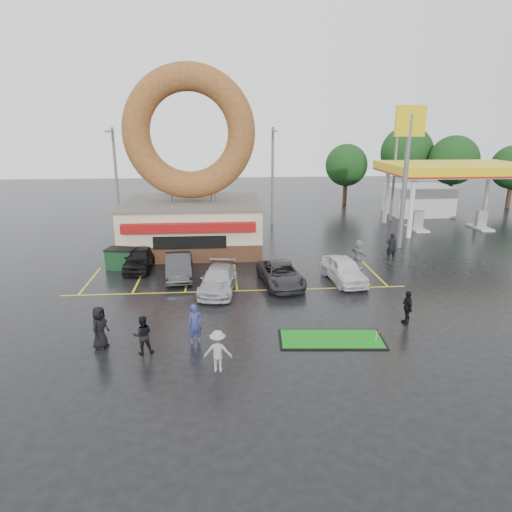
{
  "coord_description": "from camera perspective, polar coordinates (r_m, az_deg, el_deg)",
  "views": [
    {
      "loc": [
        -0.82,
        -21.42,
        9.42
      ],
      "look_at": [
        1.08,
        3.02,
        2.2
      ],
      "focal_mm": 32.0,
      "sensor_mm": 36.0,
      "label": 1
    }
  ],
  "objects": [
    {
      "name": "car_black",
      "position": [
        31.16,
        -14.38,
        -0.31
      ],
      "size": [
        1.77,
        4.3,
        1.46
      ],
      "primitive_type": "imported",
      "rotation": [
        0.0,
        0.0,
        -0.01
      ],
      "color": "black",
      "rests_on": "ground"
    },
    {
      "name": "car_silver",
      "position": [
        26.41,
        -4.73,
        -2.97
      ],
      "size": [
        2.51,
        4.91,
        1.36
      ],
      "primitive_type": "imported",
      "rotation": [
        0.0,
        0.0,
        -0.13
      ],
      "color": "#AFAFB4",
      "rests_on": "ground"
    },
    {
      "name": "person_blackjkt",
      "position": [
        19.96,
        -13.96,
        -9.56
      ],
      "size": [
        0.92,
        0.78,
        1.69
      ],
      "primitive_type": "imported",
      "rotation": [
        0.0,
        0.0,
        3.32
      ],
      "color": "black",
      "rests_on": "ground"
    },
    {
      "name": "person_blue",
      "position": [
        20.42,
        -7.61,
        -8.42
      ],
      "size": [
        0.76,
        0.61,
        1.79
      ],
      "primitive_type": "imported",
      "rotation": [
        0.0,
        0.0,
        0.32
      ],
      "color": "navy",
      "rests_on": "ground"
    },
    {
      "name": "donut_shop",
      "position": [
        34.82,
        -8.06,
        8.07
      ],
      "size": [
        10.2,
        8.7,
        13.5
      ],
      "color": "#472B19",
      "rests_on": "ground"
    },
    {
      "name": "streetlight_mid",
      "position": [
        42.86,
        2.08,
        10.19
      ],
      "size": [
        0.4,
        2.21,
        9.0
      ],
      "color": "slate",
      "rests_on": "ground"
    },
    {
      "name": "streetlight_left",
      "position": [
        42.6,
        -17.09,
        9.45
      ],
      "size": [
        0.4,
        2.21,
        9.0
      ],
      "color": "slate",
      "rests_on": "ground"
    },
    {
      "name": "ground",
      "position": [
        23.42,
        -2.07,
        -7.32
      ],
      "size": [
        120.0,
        120.0,
        0.0
      ],
      "primitive_type": "plane",
      "color": "black",
      "rests_on": "ground"
    },
    {
      "name": "car_dgrey",
      "position": [
        28.97,
        -9.69,
        -1.28
      ],
      "size": [
        2.02,
        4.6,
        1.47
      ],
      "primitive_type": "imported",
      "rotation": [
        0.0,
        0.0,
        0.11
      ],
      "color": "#2B2B2E",
      "rests_on": "ground"
    },
    {
      "name": "tree_far_a",
      "position": [
        58.15,
        23.49,
        10.91
      ],
      "size": [
        5.6,
        5.6,
        8.0
      ],
      "color": "#332114",
      "rests_on": "ground"
    },
    {
      "name": "car_grey",
      "position": [
        27.35,
        3.12,
        -2.3
      ],
      "size": [
        2.74,
        4.98,
        1.32
      ],
      "primitive_type": "imported",
      "rotation": [
        0.0,
        0.0,
        0.12
      ],
      "color": "#2A2B2D",
      "rests_on": "ground"
    },
    {
      "name": "car_white",
      "position": [
        28.35,
        10.95,
        -1.69
      ],
      "size": [
        2.31,
        4.63,
        1.51
      ],
      "primitive_type": "imported",
      "rotation": [
        0.0,
        0.0,
        0.12
      ],
      "color": "silver",
      "rests_on": "ground"
    },
    {
      "name": "person_cameraman",
      "position": [
        23.33,
        18.37,
        -6.08
      ],
      "size": [
        0.42,
        0.98,
        1.66
      ],
      "primitive_type": "imported",
      "rotation": [
        0.0,
        0.0,
        -1.59
      ],
      "color": "black",
      "rests_on": "ground"
    },
    {
      "name": "person_walker_near",
      "position": [
        31.21,
        12.69,
        0.28
      ],
      "size": [
        1.19,
        1.87,
        1.93
      ],
      "primitive_type": "imported",
      "rotation": [
        0.0,
        0.0,
        1.95
      ],
      "color": "gray",
      "rests_on": "ground"
    },
    {
      "name": "shell_sign",
      "position": [
        36.22,
        18.44,
        12.36
      ],
      "size": [
        2.2,
        0.36,
        10.6
      ],
      "color": "slate",
      "rests_on": "ground"
    },
    {
      "name": "person_hoodie",
      "position": [
        18.17,
        -4.79,
        -11.76
      ],
      "size": [
        1.17,
        0.75,
        1.72
      ],
      "primitive_type": "imported",
      "rotation": [
        0.0,
        0.0,
        3.04
      ],
      "color": "gray",
      "rests_on": "ground"
    },
    {
      "name": "dumpster",
      "position": [
        31.65,
        -16.46,
        -0.37
      ],
      "size": [
        2.03,
        1.59,
        1.3
      ],
      "primitive_type": "cube",
      "rotation": [
        0.0,
        0.0,
        -0.24
      ],
      "color": "#173C20",
      "rests_on": "ground"
    },
    {
      "name": "putting_green",
      "position": [
        21.11,
        9.39,
        -10.22
      ],
      "size": [
        4.83,
        2.38,
        0.59
      ],
      "color": "black",
      "rests_on": "ground"
    },
    {
      "name": "person_walker_far",
      "position": [
        33.58,
        16.56,
        1.15
      ],
      "size": [
        0.8,
        0.62,
        1.95
      ],
      "primitive_type": "imported",
      "rotation": [
        0.0,
        0.0,
        2.9
      ],
      "color": "black",
      "rests_on": "ground"
    },
    {
      "name": "streetlight_right",
      "position": [
        46.72,
        16.95,
        10.02
      ],
      "size": [
        0.4,
        2.21,
        9.0
      ],
      "color": "slate",
      "rests_on": "ground"
    },
    {
      "name": "tree_far_d",
      "position": [
        55.66,
        11.23,
        11.07
      ],
      "size": [
        4.9,
        4.9,
        7.0
      ],
      "color": "#332114",
      "rests_on": "ground"
    },
    {
      "name": "tree_far_c",
      "position": [
        60.04,
        18.33,
        12.18
      ],
      "size": [
        6.3,
        6.3,
        9.0
      ],
      "color": "#332114",
      "rests_on": "ground"
    },
    {
      "name": "person_bystander",
      "position": [
        20.9,
        -18.95,
        -8.45
      ],
      "size": [
        0.89,
        1.08,
        1.9
      ],
      "primitive_type": "imported",
      "rotation": [
        0.0,
        0.0,
        1.21
      ],
      "color": "black",
      "rests_on": "ground"
    },
    {
      "name": "gas_station",
      "position": [
        47.55,
        21.81,
        8.34
      ],
      "size": [
        12.3,
        13.65,
        5.9
      ],
      "color": "silver",
      "rests_on": "ground"
    }
  ]
}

